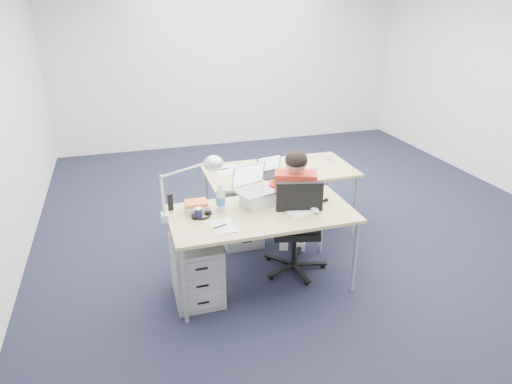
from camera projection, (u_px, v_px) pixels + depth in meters
floor at (309, 229)px, 5.23m from camera, size 7.00×7.00×0.00m
room at (317, 77)px, 4.55m from camera, size 6.02×7.02×2.80m
desk_near at (262, 217)px, 3.97m from camera, size 1.60×0.80×0.73m
desk_far at (280, 174)px, 4.94m from camera, size 1.60×0.80×0.73m
office_chair at (295, 245)px, 4.33m from camera, size 0.76×0.76×0.99m
seated_person at (294, 207)px, 4.36m from camera, size 0.53×0.73×1.20m
drawer_pedestal_near at (197, 270)px, 3.95m from camera, size 0.40×0.50×0.55m
drawer_pedestal_far at (240, 217)px, 4.88m from camera, size 0.40×0.50×0.55m
silver_laptop at (257, 187)px, 4.03m from camera, size 0.40×0.35×0.35m
wireless_keyboard at (295, 206)px, 4.06m from camera, size 0.32×0.19×0.01m
computer_mouse at (315, 210)px, 3.95m from camera, size 0.07×0.11×0.04m
headphones at (202, 215)px, 3.88m from camera, size 0.24×0.21×0.03m
can_koozie at (198, 213)px, 3.83m from camera, size 0.08×0.08×0.10m
water_bottle at (221, 198)px, 3.94m from camera, size 0.08×0.08×0.24m
bear_figurine at (220, 199)px, 4.01m from camera, size 0.11×0.10×0.17m
book_stack at (197, 207)px, 3.96m from camera, size 0.23×0.19×0.09m
cordless_phone at (170, 202)px, 3.97m from camera, size 0.05×0.04×0.15m
papers_left at (222, 227)px, 3.70m from camera, size 0.19×0.27×0.01m
papers_right at (296, 209)px, 4.00m from camera, size 0.21×0.30×0.01m
sunglasses at (323, 201)px, 4.14m from camera, size 0.11×0.06×0.03m
desk_lamp at (183, 188)px, 3.74m from camera, size 0.52×0.31×0.55m
dark_laptop at (273, 166)px, 4.73m from camera, size 0.33×0.33×0.21m
far_cup at (329, 158)px, 5.16m from camera, size 0.08×0.08×0.09m
far_papers at (225, 170)px, 4.90m from camera, size 0.24×0.33×0.01m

